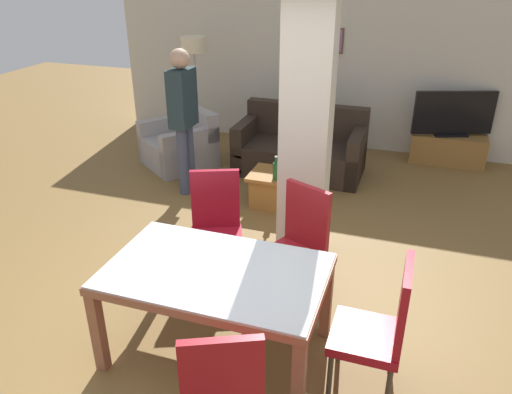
% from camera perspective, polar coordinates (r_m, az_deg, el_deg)
% --- Properties ---
extents(ground_plane, '(18.00, 18.00, 0.00)m').
position_cam_1_polar(ground_plane, '(4.01, -4.28, -17.01)').
color(ground_plane, brown).
extents(back_wall, '(7.20, 0.09, 2.70)m').
position_cam_1_polar(back_wall, '(7.78, 9.74, 15.38)').
color(back_wall, beige).
rests_on(back_wall, ground_plane).
extents(divider_pillar, '(0.45, 0.28, 2.70)m').
position_cam_1_polar(divider_pillar, '(4.63, 5.78, 8.48)').
color(divider_pillar, beige).
rests_on(divider_pillar, ground_plane).
extents(dining_table, '(1.56, 0.97, 0.74)m').
position_cam_1_polar(dining_table, '(3.64, -4.59, -10.17)').
color(dining_table, brown).
rests_on(dining_table, ground_plane).
extents(dining_chair_near_right, '(0.61, 0.61, 1.03)m').
position_cam_1_polar(dining_chair_near_right, '(2.97, -3.88, -21.32)').
color(dining_chair_near_right, maroon).
rests_on(dining_chair_near_right, ground_plane).
extents(dining_chair_far_left, '(0.60, 0.60, 1.03)m').
position_cam_1_polar(dining_chair_far_left, '(4.50, -4.58, -3.15)').
color(dining_chair_far_left, maroon).
rests_on(dining_chair_far_left, ground_plane).
extents(dining_chair_far_right, '(0.61, 0.61, 1.03)m').
position_cam_1_polar(dining_chair_far_right, '(4.24, 4.78, -5.14)').
color(dining_chair_far_right, maroon).
rests_on(dining_chair_far_right, ground_plane).
extents(dining_chair_head_right, '(0.46, 0.46, 1.03)m').
position_cam_1_polar(dining_chair_head_right, '(3.46, 14.05, -14.09)').
color(dining_chair_head_right, maroon).
rests_on(dining_chair_head_right, ground_plane).
extents(sofa, '(1.70, 0.89, 0.88)m').
position_cam_1_polar(sofa, '(6.92, 5.12, 5.28)').
color(sofa, black).
rests_on(sofa, ground_plane).
extents(armchair, '(1.23, 1.22, 0.79)m').
position_cam_1_polar(armchair, '(7.22, -8.59, 5.79)').
color(armchair, '#9E9998').
rests_on(armchair, ground_plane).
extents(coffee_table, '(0.60, 0.53, 0.41)m').
position_cam_1_polar(coffee_table, '(5.97, 2.22, 0.97)').
color(coffee_table, '#915D28').
rests_on(coffee_table, ground_plane).
extents(bottle, '(0.07, 0.07, 0.28)m').
position_cam_1_polar(bottle, '(5.70, 2.28, 3.05)').
color(bottle, '#194C23').
rests_on(bottle, coffee_table).
extents(tv_stand, '(1.03, 0.40, 0.42)m').
position_cam_1_polar(tv_stand, '(7.72, 21.03, 5.11)').
color(tv_stand, olive).
rests_on(tv_stand, ground_plane).
extents(tv_screen, '(1.08, 0.42, 0.64)m').
position_cam_1_polar(tv_screen, '(7.56, 21.66, 8.79)').
color(tv_screen, black).
rests_on(tv_screen, tv_stand).
extents(floor_lamp, '(0.38, 0.38, 1.66)m').
position_cam_1_polar(floor_lamp, '(7.75, -7.09, 15.91)').
color(floor_lamp, '#B7B7BC').
rests_on(floor_lamp, ground_plane).
extents(standing_person, '(0.23, 0.38, 1.78)m').
position_cam_1_polar(standing_person, '(6.11, -8.33, 9.58)').
color(standing_person, '#3B445B').
rests_on(standing_person, ground_plane).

